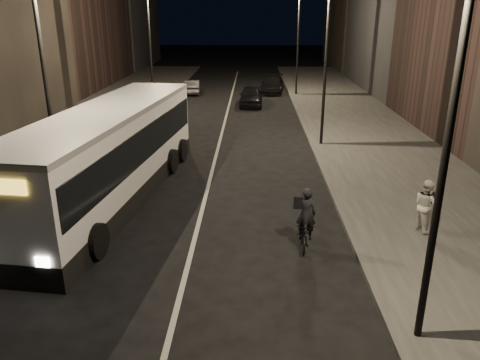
# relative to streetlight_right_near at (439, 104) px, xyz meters

# --- Properties ---
(ground) EXTENTS (180.00, 180.00, 0.00)m
(ground) POSITION_rel_streetlight_right_near_xyz_m (-5.33, 4.00, -5.36)
(ground) COLOR black
(ground) RESTS_ON ground
(sidewalk_right) EXTENTS (7.00, 70.00, 0.16)m
(sidewalk_right) POSITION_rel_streetlight_right_near_xyz_m (3.17, 18.00, -5.28)
(sidewalk_right) COLOR #333331
(sidewalk_right) RESTS_ON ground
(sidewalk_left) EXTENTS (7.00, 70.00, 0.16)m
(sidewalk_left) POSITION_rel_streetlight_right_near_xyz_m (-13.83, 18.00, -5.28)
(sidewalk_left) COLOR #333331
(sidewalk_left) RESTS_ON ground
(streetlight_right_near) EXTENTS (1.20, 0.44, 8.12)m
(streetlight_right_near) POSITION_rel_streetlight_right_near_xyz_m (0.00, 0.00, 0.00)
(streetlight_right_near) COLOR black
(streetlight_right_near) RESTS_ON sidewalk_right
(streetlight_right_mid) EXTENTS (1.20, 0.44, 8.12)m
(streetlight_right_mid) POSITION_rel_streetlight_right_near_xyz_m (0.00, 16.00, 0.00)
(streetlight_right_mid) COLOR black
(streetlight_right_mid) RESTS_ON sidewalk_right
(streetlight_right_far) EXTENTS (1.20, 0.44, 8.12)m
(streetlight_right_far) POSITION_rel_streetlight_right_near_xyz_m (0.00, 32.00, 0.00)
(streetlight_right_far) COLOR black
(streetlight_right_far) RESTS_ON sidewalk_right
(streetlight_left_near) EXTENTS (1.20, 0.44, 8.12)m
(streetlight_left_near) POSITION_rel_streetlight_right_near_xyz_m (-10.66, 8.00, 0.00)
(streetlight_left_near) COLOR black
(streetlight_left_near) RESTS_ON sidewalk_left
(streetlight_left_far) EXTENTS (1.20, 0.44, 8.12)m
(streetlight_left_far) POSITION_rel_streetlight_right_near_xyz_m (-10.66, 26.00, 0.00)
(streetlight_left_far) COLOR black
(streetlight_left_far) RESTS_ON sidewalk_left
(city_bus) EXTENTS (4.32, 13.41, 3.56)m
(city_bus) POSITION_rel_streetlight_right_near_xyz_m (-8.93, 8.28, -3.42)
(city_bus) COLOR white
(city_bus) RESTS_ON ground
(cyclist_on_bicycle) EXTENTS (0.74, 1.79, 2.02)m
(cyclist_on_bicycle) POSITION_rel_streetlight_right_near_xyz_m (-1.83, 4.41, -4.69)
(cyclist_on_bicycle) COLOR black
(cyclist_on_bicycle) RESTS_ON ground
(pedestrian_woman) EXTENTS (0.88, 1.00, 1.75)m
(pedestrian_woman) POSITION_rel_streetlight_right_near_xyz_m (2.19, 5.39, -4.33)
(pedestrian_woman) COLOR beige
(pedestrian_woman) RESTS_ON sidewalk_right
(car_near) EXTENTS (1.80, 4.34, 1.47)m
(car_near) POSITION_rel_streetlight_right_near_xyz_m (-3.62, 27.53, -4.63)
(car_near) COLOR black
(car_near) RESTS_ON ground
(car_mid) EXTENTS (1.61, 3.80, 1.22)m
(car_mid) POSITION_rel_streetlight_right_near_xyz_m (-8.86, 32.86, -4.75)
(car_mid) COLOR #313133
(car_mid) RESTS_ON ground
(car_far) EXTENTS (2.47, 5.05, 1.41)m
(car_far) POSITION_rel_streetlight_right_near_xyz_m (-1.73, 33.76, -4.66)
(car_far) COLOR black
(car_far) RESTS_ON ground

